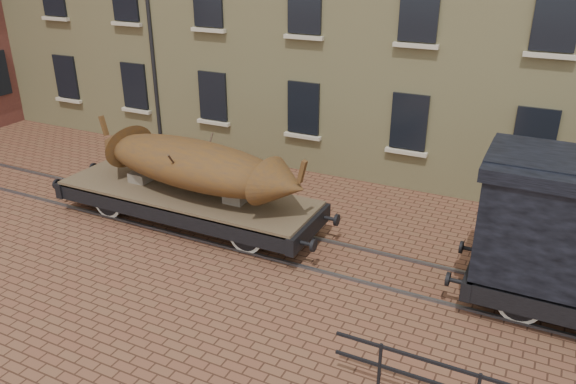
% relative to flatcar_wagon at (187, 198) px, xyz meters
% --- Properties ---
extents(ground, '(90.00, 90.00, 0.00)m').
position_rel_flatcar_wagon_xyz_m(ground, '(3.68, 0.00, -0.78)').
color(ground, brown).
extents(rail_track, '(30.00, 1.52, 0.06)m').
position_rel_flatcar_wagon_xyz_m(rail_track, '(3.68, 0.00, -0.75)').
color(rail_track, '#59595E').
rests_on(rail_track, ground).
extents(flatcar_wagon, '(8.24, 2.24, 1.24)m').
position_rel_flatcar_wagon_xyz_m(flatcar_wagon, '(0.00, 0.00, 0.00)').
color(flatcar_wagon, brown).
rests_on(flatcar_wagon, ground).
extents(iron_boat, '(6.87, 2.49, 1.64)m').
position_rel_flatcar_wagon_xyz_m(iron_boat, '(0.28, 0.00, 1.04)').
color(iron_boat, '#5C3612').
rests_on(iron_boat, flatcar_wagon).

